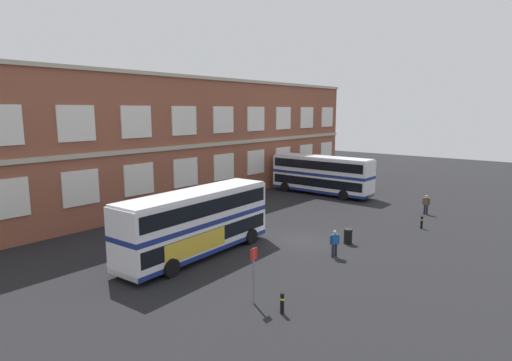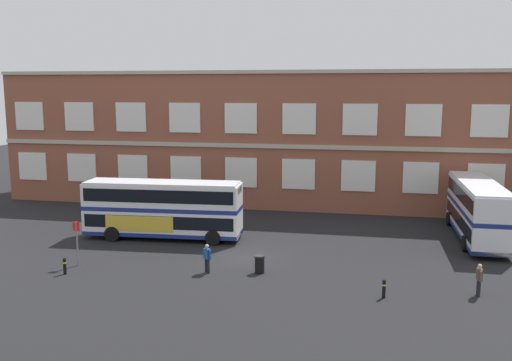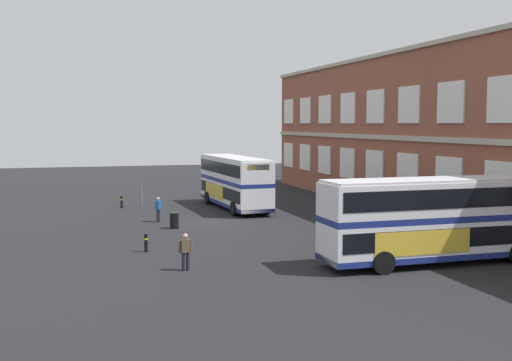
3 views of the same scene
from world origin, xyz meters
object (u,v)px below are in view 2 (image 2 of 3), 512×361
(second_passenger, at_px, (479,278))
(bus_stand_flag, at_px, (77,239))
(safety_bollard_west, at_px, (65,266))
(double_decker_near, at_px, (163,209))
(waiting_passenger, at_px, (207,257))
(station_litter_bin, at_px, (260,264))
(double_decker_middle, at_px, (478,209))
(safety_bollard_east, at_px, (384,289))

(second_passenger, relative_size, bus_stand_flag, 0.63)
(safety_bollard_west, bearing_deg, double_decker_near, 72.13)
(waiting_passenger, xyz_separation_m, station_litter_bin, (2.95, 0.61, -0.41))
(safety_bollard_west, bearing_deg, double_decker_middle, 27.38)
(double_decker_near, height_order, double_decker_middle, same)
(double_decker_middle, relative_size, bus_stand_flag, 4.08)
(safety_bollard_east, bearing_deg, station_litter_bin, 159.48)
(double_decker_middle, relative_size, second_passenger, 6.48)
(double_decker_middle, bearing_deg, station_litter_bin, -143.02)
(double_decker_middle, height_order, waiting_passenger, double_decker_middle)
(safety_bollard_west, bearing_deg, bus_stand_flag, 92.10)
(double_decker_near, xyz_separation_m, safety_bollard_west, (-2.75, -8.52, -1.66))
(station_litter_bin, relative_size, safety_bollard_west, 1.08)
(waiting_passenger, relative_size, second_passenger, 1.00)
(double_decker_near, height_order, bus_stand_flag, double_decker_near)
(double_decker_middle, relative_size, waiting_passenger, 6.48)
(station_litter_bin, bearing_deg, bus_stand_flag, -175.59)
(double_decker_near, distance_m, second_passenger, 21.19)
(second_passenger, xyz_separation_m, station_litter_bin, (-11.68, 1.36, -0.41))
(double_decker_near, relative_size, second_passenger, 6.55)
(waiting_passenger, relative_size, safety_bollard_east, 1.79)
(waiting_passenger, xyz_separation_m, bus_stand_flag, (-7.98, -0.23, 0.70))
(bus_stand_flag, bearing_deg, safety_bollard_west, -87.90)
(double_decker_middle, distance_m, safety_bollard_west, 27.56)
(second_passenger, height_order, safety_bollard_east, second_passenger)
(double_decker_near, height_order, second_passenger, double_decker_near)
(waiting_passenger, xyz_separation_m, safety_bollard_east, (9.87, -1.98, -0.44))
(double_decker_near, bearing_deg, double_decker_middle, 10.78)
(double_decker_near, xyz_separation_m, bus_stand_flag, (-2.81, -6.92, -0.51))
(bus_stand_flag, xyz_separation_m, safety_bollard_east, (17.85, -1.75, -1.14))
(waiting_passenger, xyz_separation_m, second_passenger, (14.63, -0.74, 0.00))
(double_decker_near, xyz_separation_m, double_decker_middle, (21.68, 4.13, 0.00))
(double_decker_middle, xyz_separation_m, bus_stand_flag, (-24.49, -11.05, -0.51))
(second_passenger, bearing_deg, safety_bollard_east, -165.46)
(bus_stand_flag, height_order, station_litter_bin, bus_stand_flag)
(double_decker_middle, xyz_separation_m, station_litter_bin, (-13.56, -10.21, -1.63))
(station_litter_bin, bearing_deg, safety_bollard_east, -20.52)
(waiting_passenger, bearing_deg, double_decker_middle, 33.25)
(bus_stand_flag, xyz_separation_m, safety_bollard_west, (0.06, -1.60, -1.14))
(double_decker_middle, distance_m, waiting_passenger, 19.78)
(waiting_passenger, height_order, bus_stand_flag, bus_stand_flag)
(waiting_passenger, distance_m, station_litter_bin, 3.04)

